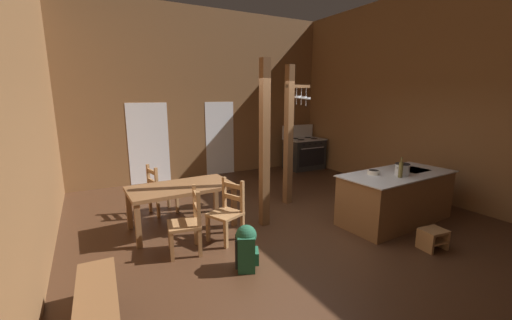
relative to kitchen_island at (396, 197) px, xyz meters
name	(u,v)px	position (x,y,z in m)	size (l,w,h in m)	color
ground_plane	(296,232)	(-1.78, 0.53, -0.49)	(7.87, 9.21, 0.10)	#422819
wall_back	(206,95)	(-1.78, 4.80, 1.79)	(7.87, 0.14, 4.47)	brown
wall_left	(9,95)	(-5.39, 0.53, 1.79)	(0.14, 9.21, 4.47)	brown
wall_right	(440,95)	(1.82, 0.53, 1.79)	(0.14, 9.21, 4.47)	brown
glazed_door_back_left	(149,144)	(-3.37, 4.73, 0.58)	(1.00, 0.01, 2.05)	white
glazed_panel_back_right	(220,139)	(-1.43, 4.73, 0.58)	(0.84, 0.01, 2.05)	white
kitchen_island	(396,197)	(0.00, 0.00, 0.00)	(2.21, 1.08, 0.89)	brown
stove_range	(304,153)	(1.09, 4.13, 0.04)	(1.14, 0.83, 1.32)	black
support_post_with_pot_rack	(290,131)	(-1.11, 1.74, 1.07)	(0.62, 0.25, 2.82)	brown
support_post_center	(265,145)	(-2.14, 0.99, 0.96)	(0.14, 0.14, 2.82)	brown
step_stool	(433,237)	(-0.40, -0.98, -0.27)	(0.39, 0.31, 0.30)	#9E7044
dining_table	(181,191)	(-3.43, 1.55, 0.21)	(1.73, 0.97, 0.74)	brown
ladderback_chair_near_window	(227,212)	(-2.93, 0.77, 0.01)	(0.58, 0.58, 0.95)	#9E7044
ladderback_chair_by_post	(188,223)	(-3.60, 0.65, 0.01)	(0.50, 0.50, 0.95)	#9E7044
ladderback_chair_at_table_end	(160,190)	(-3.61, 2.40, 0.01)	(0.52, 0.52, 0.95)	#9E7044
bench_along_left_wall	(97,316)	(-4.81, -0.67, -0.14)	(0.41, 1.62, 0.44)	brown
backpack	(246,246)	(-3.06, -0.14, -0.13)	(0.37, 0.38, 0.60)	#1E5138
stockpot_on_counter	(402,169)	(-0.05, -0.11, 0.54)	(0.31, 0.24, 0.20)	silver
mixing_bowl_on_counter	(374,172)	(-0.45, 0.14, 0.48)	(0.20, 0.20, 0.07)	silver
bottle_tall_on_counter	(401,169)	(-0.23, -0.22, 0.58)	(0.07, 0.07, 0.34)	brown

